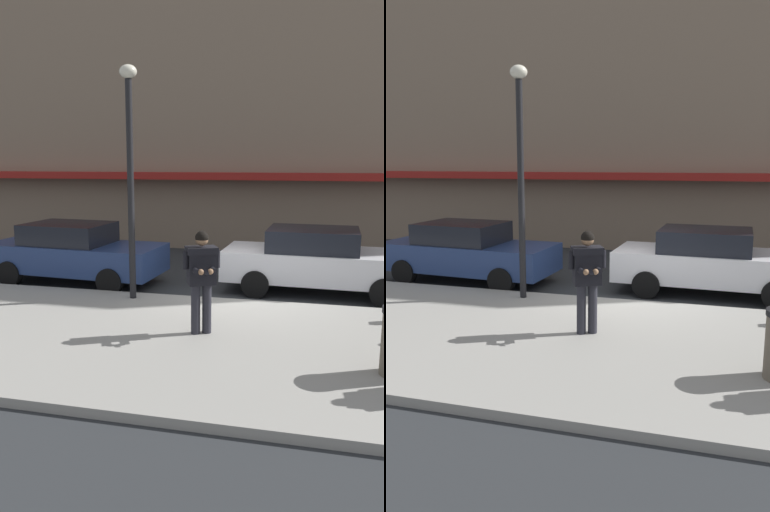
# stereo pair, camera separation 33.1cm
# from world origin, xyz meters

# --- Properties ---
(ground_plane) EXTENTS (80.00, 80.00, 0.00)m
(ground_plane) POSITION_xyz_m (0.00, 0.00, 0.00)
(ground_plane) COLOR #2B2D30
(sidewalk) EXTENTS (32.00, 5.30, 0.14)m
(sidewalk) POSITION_xyz_m (1.00, -2.85, 0.07)
(sidewalk) COLOR #99968E
(sidewalk) RESTS_ON ground
(curb_paint_line) EXTENTS (28.00, 0.12, 0.01)m
(curb_paint_line) POSITION_xyz_m (1.00, 0.05, 0.00)
(curb_paint_line) COLOR silver
(curb_paint_line) RESTS_ON ground
(storefront_facade) EXTENTS (28.00, 4.70, 14.93)m
(storefront_facade) POSITION_xyz_m (1.00, 8.49, 7.45)
(storefront_facade) COLOR #84705B
(storefront_facade) RESTS_ON ground
(parked_sedan_near) EXTENTS (4.63, 2.19, 1.54)m
(parked_sedan_near) POSITION_xyz_m (-4.36, 0.91, 0.79)
(parked_sedan_near) COLOR navy
(parked_sedan_near) RESTS_ON ground
(parked_sedan_mid) EXTENTS (4.57, 2.07, 1.54)m
(parked_sedan_mid) POSITION_xyz_m (1.74, 1.31, 0.79)
(parked_sedan_mid) COLOR silver
(parked_sedan_mid) RESTS_ON ground
(man_texting_on_phone) EXTENTS (0.62, 0.65, 1.81)m
(man_texting_on_phone) POSITION_xyz_m (-0.24, -2.54, 1.25)
(man_texting_on_phone) COLOR #23232B
(man_texting_on_phone) RESTS_ON sidewalk
(street_lamp_post) EXTENTS (0.36, 0.36, 4.88)m
(street_lamp_post) POSITION_xyz_m (-2.20, -0.65, 3.14)
(street_lamp_post) COLOR black
(street_lamp_post) RESTS_ON sidewalk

